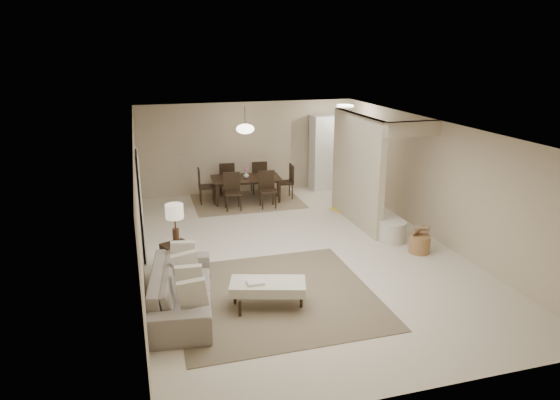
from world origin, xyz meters
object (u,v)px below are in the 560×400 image
object	(u,v)px
ottoman_bench	(268,287)
round_pouf	(392,232)
side_table	(177,257)
dining_table	(246,189)
pantry_cabinet	(332,152)
sofa	(182,289)
wicker_basket	(419,244)

from	to	relation	value
ottoman_bench	round_pouf	world-z (taller)	round_pouf
side_table	dining_table	xyz separation A→B (m)	(2.13, 3.86, 0.06)
ottoman_bench	side_table	size ratio (longest dim) A/B	2.51
ottoman_bench	side_table	distance (m)	2.14
pantry_cabinet	side_table	size ratio (longest dim) A/B	4.12
sofa	ottoman_bench	size ratio (longest dim) A/B	1.79
pantry_cabinet	side_table	bearing A→B (deg)	-136.91
pantry_cabinet	side_table	xyz separation A→B (m)	(-4.75, -4.44, -0.80)
pantry_cabinet	dining_table	size ratio (longest dim) A/B	1.17
round_pouf	wicker_basket	distance (m)	0.72
pantry_cabinet	side_table	distance (m)	6.55
wicker_basket	round_pouf	bearing A→B (deg)	109.61
pantry_cabinet	wicker_basket	world-z (taller)	pantry_cabinet
wicker_basket	dining_table	size ratio (longest dim) A/B	0.23
dining_table	side_table	bearing A→B (deg)	-115.05
round_pouf	sofa	bearing A→B (deg)	-160.10
pantry_cabinet	sofa	bearing A→B (deg)	-129.23
ottoman_bench	sofa	bearing A→B (deg)	-176.53
ottoman_bench	round_pouf	size ratio (longest dim) A/B	2.26
pantry_cabinet	dining_table	xyz separation A→B (m)	(-2.62, -0.58, -0.73)
sofa	pantry_cabinet	bearing A→B (deg)	-31.84
wicker_basket	sofa	bearing A→B (deg)	-168.64
sofa	wicker_basket	world-z (taller)	sofa
pantry_cabinet	ottoman_bench	size ratio (longest dim) A/B	1.64
pantry_cabinet	wicker_basket	bearing A→B (deg)	-90.70
sofa	side_table	xyz separation A→B (m)	(0.05, 1.44, -0.08)
round_pouf	side_table	bearing A→B (deg)	-177.51
wicker_basket	dining_table	xyz separation A→B (m)	(-2.56, 4.35, 0.14)
ottoman_bench	pantry_cabinet	bearing A→B (deg)	76.93
ottoman_bench	side_table	bearing A→B (deg)	142.24
sofa	dining_table	distance (m)	5.73
dining_table	sofa	bearing A→B (deg)	-108.55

